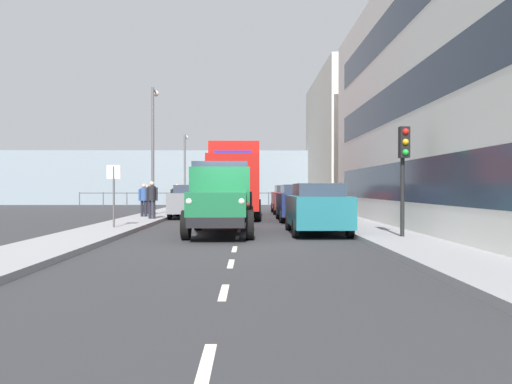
% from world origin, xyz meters
% --- Properties ---
extents(ground_plane, '(80.00, 80.00, 0.00)m').
position_xyz_m(ground_plane, '(0.00, -7.51, 0.00)').
color(ground_plane, '#2D2D30').
extents(sidewalk_left, '(2.10, 37.76, 0.15)m').
position_xyz_m(sidewalk_left, '(-4.69, -7.51, 0.07)').
color(sidewalk_left, gray).
rests_on(sidewalk_left, ground_plane).
extents(sidewalk_right, '(2.10, 37.76, 0.15)m').
position_xyz_m(sidewalk_right, '(4.69, -7.51, 0.07)').
color(sidewalk_right, gray).
rests_on(sidewalk_right, ground_plane).
extents(road_centreline_markings, '(0.12, 32.99, 0.01)m').
position_xyz_m(road_centreline_markings, '(0.00, -6.47, 0.00)').
color(road_centreline_markings, silver).
rests_on(road_centreline_markings, ground_plane).
extents(building_terrace, '(6.32, 23.99, 9.93)m').
position_xyz_m(building_terrace, '(-8.88, -2.36, 4.96)').
color(building_terrace, silver).
rests_on(building_terrace, ground_plane).
extents(building_far_block, '(6.31, 13.76, 10.43)m').
position_xyz_m(building_far_block, '(-8.89, -23.52, 5.22)').
color(building_far_block, beige).
rests_on(building_far_block, ground_plane).
extents(sea_horizon, '(80.00, 0.80, 5.00)m').
position_xyz_m(sea_horizon, '(0.00, -29.38, 2.50)').
color(sea_horizon, '#84939E').
rests_on(sea_horizon, ground_plane).
extents(seawall_railing, '(28.08, 0.08, 1.20)m').
position_xyz_m(seawall_railing, '(-0.00, -25.78, 0.92)').
color(seawall_railing, '#4C5156').
rests_on(seawall_railing, ground_plane).
extents(truck_vintage_green, '(2.17, 5.64, 2.43)m').
position_xyz_m(truck_vintage_green, '(0.57, -1.83, 1.18)').
color(truck_vintage_green, black).
rests_on(truck_vintage_green, ground_plane).
extents(lorry_cargo_red, '(2.58, 8.20, 3.87)m').
position_xyz_m(lorry_cargo_red, '(0.38, -10.96, 2.08)').
color(lorry_cargo_red, red).
rests_on(lorry_cargo_red, ground_plane).
extents(car_teal_kerbside_near, '(1.90, 4.26, 1.72)m').
position_xyz_m(car_teal_kerbside_near, '(-2.68, -2.30, 0.90)').
color(car_teal_kerbside_near, '#1E6670').
rests_on(car_teal_kerbside_near, ground_plane).
extents(car_navy_kerbside_1, '(1.93, 4.45, 1.72)m').
position_xyz_m(car_navy_kerbside_1, '(-2.68, -8.49, 0.90)').
color(car_navy_kerbside_1, navy).
rests_on(car_navy_kerbside_1, ground_plane).
extents(car_red_kerbside_2, '(1.84, 4.44, 1.72)m').
position_xyz_m(car_red_kerbside_2, '(-2.68, -14.79, 0.90)').
color(car_red_kerbside_2, '#B21E1E').
rests_on(car_red_kerbside_2, ground_plane).
extents(car_grey_oppositeside_0, '(1.95, 4.06, 1.72)m').
position_xyz_m(car_grey_oppositeside_0, '(2.68, -10.74, 0.90)').
color(car_grey_oppositeside_0, slate).
rests_on(car_grey_oppositeside_0, ground_plane).
extents(car_silver_oppositeside_1, '(1.91, 4.43, 1.72)m').
position_xyz_m(car_silver_oppositeside_1, '(2.68, -17.14, 0.90)').
color(car_silver_oppositeside_1, '#B7BABF').
rests_on(car_silver_oppositeside_1, ground_plane).
extents(car_white_oppositeside_2, '(1.83, 4.48, 1.72)m').
position_xyz_m(car_white_oppositeside_2, '(2.68, -22.98, 0.90)').
color(car_white_oppositeside_2, white).
rests_on(car_white_oppositeside_2, ground_plane).
extents(pedestrian_with_bag, '(0.53, 0.34, 1.73)m').
position_xyz_m(pedestrian_with_bag, '(4.13, -7.95, 1.17)').
color(pedestrian_with_bag, black).
rests_on(pedestrian_with_bag, sidewalk_right).
extents(pedestrian_by_lamp, '(0.53, 0.34, 1.62)m').
position_xyz_m(pedestrian_by_lamp, '(4.85, -9.48, 1.10)').
color(pedestrian_by_lamp, black).
rests_on(pedestrian_by_lamp, sidewalk_right).
extents(pedestrian_strolling, '(0.53, 0.34, 1.59)m').
position_xyz_m(pedestrian_strolling, '(5.16, -11.49, 1.08)').
color(pedestrian_strolling, black).
rests_on(pedestrian_strolling, sidewalk_right).
extents(pedestrian_near_railing, '(0.53, 0.34, 1.66)m').
position_xyz_m(pedestrian_near_railing, '(3.97, -14.36, 1.12)').
color(pedestrian_near_railing, black).
rests_on(pedestrian_near_railing, sidewalk_right).
extents(pedestrian_in_dark_coat, '(0.53, 0.34, 1.58)m').
position_xyz_m(pedestrian_in_dark_coat, '(4.52, -16.79, 1.07)').
color(pedestrian_in_dark_coat, black).
rests_on(pedestrian_in_dark_coat, sidewalk_right).
extents(traffic_light_near, '(0.28, 0.41, 3.20)m').
position_xyz_m(traffic_light_near, '(-4.88, 0.06, 2.47)').
color(traffic_light_near, black).
rests_on(traffic_light_near, sidewalk_left).
extents(lamp_post_promenade, '(0.32, 1.14, 6.79)m').
position_xyz_m(lamp_post_promenade, '(4.78, -11.43, 4.17)').
color(lamp_post_promenade, '#59595B').
rests_on(lamp_post_promenade, sidewalk_right).
extents(lamp_post_far, '(0.32, 1.14, 5.72)m').
position_xyz_m(lamp_post_far, '(4.83, -24.00, 3.61)').
color(lamp_post_far, '#59595B').
rests_on(lamp_post_far, sidewalk_right).
extents(street_sign, '(0.50, 0.07, 2.25)m').
position_xyz_m(street_sign, '(4.52, -3.29, 1.68)').
color(street_sign, '#4C4C4C').
rests_on(street_sign, sidewalk_right).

